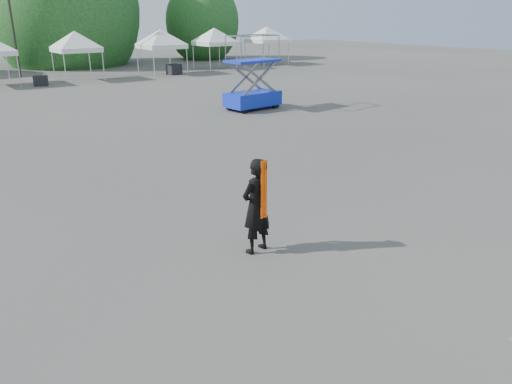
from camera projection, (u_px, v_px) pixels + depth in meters
ground at (230, 221)px, 11.41m from camera, size 120.00×120.00×0.00m
tree_mid_e at (64, 9)px, 44.13m from camera, size 5.12×5.12×7.79m
tree_far_e at (202, 22)px, 50.43m from camera, size 3.84×3.84×5.84m
tent_f at (75, 35)px, 34.21m from camera, size 4.00×4.00×3.88m
tent_g at (161, 33)px, 37.67m from camera, size 4.22×4.22×3.88m
tent_h at (214, 31)px, 41.32m from camera, size 4.01×4.01×3.88m
tent_extra_8 at (267, 30)px, 44.99m from camera, size 4.28×4.28×3.88m
man at (256, 206)px, 9.65m from camera, size 0.77×0.57×1.92m
scissor_lift at (253, 73)px, 24.06m from camera, size 2.81×1.56×3.51m
crate_mid at (41, 81)px, 32.40m from camera, size 1.03×0.92×0.66m
crate_east at (174, 69)px, 38.37m from camera, size 1.10×0.91×0.78m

